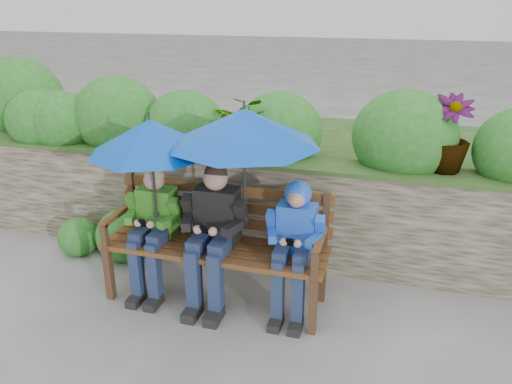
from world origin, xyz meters
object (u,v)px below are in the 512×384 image
(boy_left, at_px, (153,224))
(park_bench, at_px, (218,236))
(boy_right, at_px, (295,237))
(umbrella_right, at_px, (244,127))
(umbrella_left, at_px, (150,136))
(boy_middle, at_px, (213,228))

(boy_left, bearing_deg, park_bench, 8.96)
(boy_left, bearing_deg, boy_right, 0.63)
(boy_right, relative_size, umbrella_right, 0.95)
(park_bench, distance_m, umbrella_right, 1.01)
(boy_right, xyz_separation_m, umbrella_left, (-1.17, -0.04, 0.74))
(boy_left, height_order, umbrella_right, umbrella_right)
(boy_left, xyz_separation_m, umbrella_right, (0.81, 0.05, 0.89))
(boy_left, bearing_deg, umbrella_right, 3.22)
(boy_left, relative_size, boy_right, 1.01)
(boy_middle, xyz_separation_m, umbrella_right, (0.26, 0.05, 0.86))
(boy_left, xyz_separation_m, boy_middle, (0.55, -0.01, 0.04))
(boy_left, distance_m, boy_right, 1.23)
(boy_left, xyz_separation_m, umbrella_left, (0.05, -0.02, 0.78))
(park_bench, bearing_deg, boy_right, -6.25)
(park_bench, height_order, umbrella_left, umbrella_left)
(boy_right, height_order, umbrella_left, umbrella_left)
(boy_left, xyz_separation_m, boy_right, (1.23, 0.01, 0.04))
(park_bench, relative_size, boy_right, 1.68)
(umbrella_left, height_order, umbrella_right, umbrella_right)
(boy_middle, distance_m, umbrella_left, 0.90)
(umbrella_left, bearing_deg, boy_left, 156.52)
(boy_middle, distance_m, umbrella_right, 0.89)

